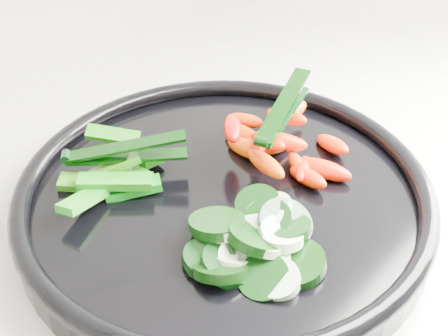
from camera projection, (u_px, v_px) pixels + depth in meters
veggie_tray at (224, 198)px, 0.56m from camera, size 0.44×0.44×0.04m
cucumber_pile at (248, 245)px, 0.50m from camera, size 0.13×0.13×0.04m
carrot_pile at (278, 143)px, 0.60m from camera, size 0.13×0.16×0.05m
pepper_pile at (117, 173)px, 0.57m from camera, size 0.12×0.12×0.03m
tong_carrot at (282, 112)px, 0.58m from camera, size 0.11×0.07×0.02m
tong_pepper at (123, 152)px, 0.57m from camera, size 0.11×0.07×0.02m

